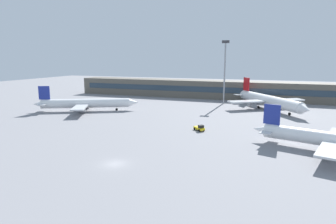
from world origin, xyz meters
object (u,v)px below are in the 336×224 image
Objects in this scene: baggage_tug_yellow at (200,128)px; floodlight_tower_west at (225,68)px; airplane_mid at (87,103)px; airplane_far at (269,101)px.

floodlight_tower_west is (-1.74, 52.49, 15.26)m from baggage_tug_yellow.
airplane_far is (66.33, 28.64, 0.51)m from airplane_mid.
floodlight_tower_west is at bearing 155.51° from airplane_far.
airplane_mid is 10.10× the size of baggage_tug_yellow.
airplane_mid is at bearing -141.40° from floodlight_tower_west.
airplane_far is 47.17m from baggage_tug_yellow.
airplane_mid is 50.99m from baggage_tug_yellow.
airplane_far reaches higher than baggage_tug_yellow.
airplane_far is 11.05× the size of baggage_tug_yellow.
floodlight_tower_west is at bearing 38.60° from airplane_mid.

